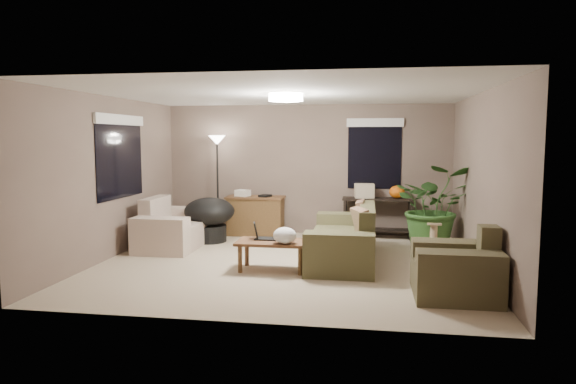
% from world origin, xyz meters
% --- Properties ---
extents(room_shell, '(5.50, 5.50, 5.50)m').
position_xyz_m(room_shell, '(0.00, 0.00, 1.25)').
color(room_shell, '#C5AE92').
rests_on(room_shell, ground).
extents(main_sofa, '(0.95, 2.20, 0.85)m').
position_xyz_m(main_sofa, '(0.87, 0.29, 0.29)').
color(main_sofa, brown).
rests_on(main_sofa, ground).
extents(throw_pillows, '(0.38, 1.38, 0.47)m').
position_xyz_m(throw_pillows, '(1.12, 0.29, 0.65)').
color(throw_pillows, '#8C7251').
rests_on(throw_pillows, main_sofa).
extents(loveseat, '(0.90, 1.60, 0.85)m').
position_xyz_m(loveseat, '(-2.11, 0.87, 0.30)').
color(loveseat, '#BCB1A0').
rests_on(loveseat, ground).
extents(armchair, '(0.95, 1.00, 0.85)m').
position_xyz_m(armchair, '(2.24, -1.26, 0.30)').
color(armchair, '#443F29').
rests_on(armchair, ground).
extents(coffee_table, '(1.00, 0.55, 0.42)m').
position_xyz_m(coffee_table, '(-0.12, -0.42, 0.36)').
color(coffee_table, brown).
rests_on(coffee_table, ground).
extents(laptop, '(0.39, 0.24, 0.24)m').
position_xyz_m(laptop, '(-0.29, -0.32, 0.48)').
color(laptop, black).
rests_on(laptop, coffee_table).
extents(plastic_bag, '(0.36, 0.33, 0.22)m').
position_xyz_m(plastic_bag, '(0.08, -0.57, 0.53)').
color(plastic_bag, white).
rests_on(plastic_bag, coffee_table).
extents(desk, '(1.10, 0.50, 0.75)m').
position_xyz_m(desk, '(-0.94, 2.14, 0.38)').
color(desk, brown).
rests_on(desk, ground).
extents(desk_papers, '(0.73, 0.32, 0.12)m').
position_xyz_m(desk_papers, '(-1.10, 2.12, 0.80)').
color(desk_papers, silver).
rests_on(desk_papers, desk).
extents(console_table, '(1.30, 0.40, 0.75)m').
position_xyz_m(console_table, '(1.37, 2.23, 0.44)').
color(console_table, black).
rests_on(console_table, ground).
extents(pumpkin, '(0.34, 0.34, 0.24)m').
position_xyz_m(pumpkin, '(1.72, 2.23, 0.87)').
color(pumpkin, orange).
rests_on(pumpkin, console_table).
extents(cardboard_box, '(0.38, 0.30, 0.26)m').
position_xyz_m(cardboard_box, '(1.12, 2.23, 0.88)').
color(cardboard_box, beige).
rests_on(cardboard_box, console_table).
extents(papasan_chair, '(1.16, 1.16, 0.80)m').
position_xyz_m(papasan_chair, '(-1.62, 1.40, 0.47)').
color(papasan_chair, black).
rests_on(papasan_chair, ground).
extents(floor_lamp, '(0.32, 0.32, 1.91)m').
position_xyz_m(floor_lamp, '(-1.68, 2.12, 1.60)').
color(floor_lamp, black).
rests_on(floor_lamp, ground).
extents(ceiling_fixture, '(0.50, 0.50, 0.10)m').
position_xyz_m(ceiling_fixture, '(0.00, 0.00, 2.44)').
color(ceiling_fixture, white).
rests_on(ceiling_fixture, room_shell).
extents(houseplant, '(1.28, 1.43, 1.11)m').
position_xyz_m(houseplant, '(2.29, 1.46, 0.56)').
color(houseplant, '#2D5923').
rests_on(houseplant, ground).
extents(cat_scratching_post, '(0.32, 0.32, 0.50)m').
position_xyz_m(cat_scratching_post, '(2.25, 1.08, 0.21)').
color(cat_scratching_post, tan).
rests_on(cat_scratching_post, ground).
extents(window_left, '(0.05, 1.56, 1.33)m').
position_xyz_m(window_left, '(-2.73, 0.30, 1.78)').
color(window_left, black).
rests_on(window_left, room_shell).
extents(window_back, '(1.06, 0.05, 1.33)m').
position_xyz_m(window_back, '(1.30, 2.48, 1.79)').
color(window_back, black).
rests_on(window_back, room_shell).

